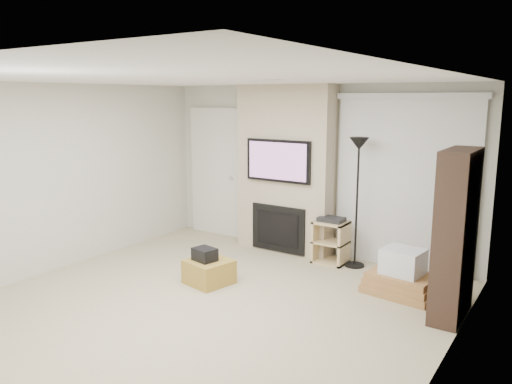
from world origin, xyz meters
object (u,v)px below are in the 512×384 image
Objects in this scene: bookshelf at (455,235)px; box_stack at (402,277)px; av_stand at (331,239)px; floor_lamp at (358,166)px; ottoman at (209,272)px.

box_stack is at bearing 151.79° from bookshelf.
av_stand is at bearing 153.45° from bookshelf.
floor_lamp is 1.12m from av_stand.
floor_lamp is (1.29, 1.62, 1.26)m from ottoman.
bookshelf is at bearing -28.21° from box_stack.
floor_lamp is 2.71× the size of av_stand.
bookshelf is at bearing -26.55° from av_stand.
bookshelf is (0.63, -0.34, 0.69)m from box_stack.
bookshelf reaches higher than floor_lamp.
ottoman is at bearing -154.85° from box_stack.
box_stack reaches higher than ottoman.
ottoman is 0.76× the size of av_stand.
av_stand is at bearing 154.33° from box_stack.
box_stack is (1.20, -0.58, -0.14)m from av_stand.
box_stack is 0.49× the size of bookshelf.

